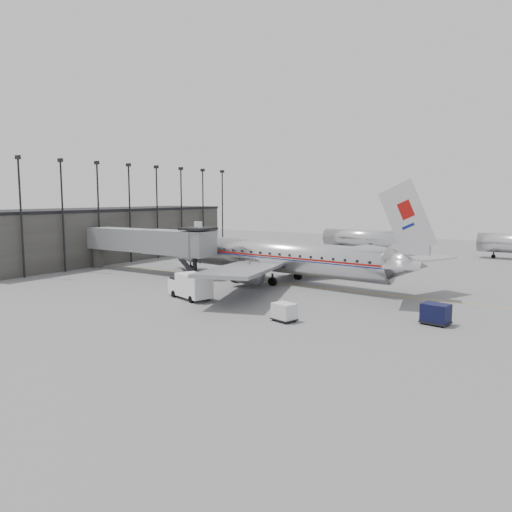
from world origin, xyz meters
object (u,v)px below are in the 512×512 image
(airliner, at_px, (277,257))
(baggage_cart_white, at_px, (284,312))
(ramp_worker, at_px, (187,288))
(service_van, at_px, (190,285))
(baggage_cart_navy, at_px, (436,313))

(airliner, bearing_deg, baggage_cart_white, -52.12)
(airliner, distance_m, ramp_worker, 13.45)
(baggage_cart_white, relative_size, ramp_worker, 1.19)
(service_van, height_order, baggage_cart_navy, service_van)
(airliner, distance_m, service_van, 13.79)
(airliner, height_order, service_van, airliner)
(service_van, bearing_deg, airliner, 99.89)
(service_van, bearing_deg, baggage_cart_navy, 26.00)
(airliner, relative_size, baggage_cart_white, 16.93)
(service_van, xyz_separation_m, baggage_cart_navy, (23.19, 2.81, -0.45))
(ramp_worker, bearing_deg, service_van, -59.19)
(baggage_cart_navy, xyz_separation_m, baggage_cart_white, (-10.74, -5.64, -0.10))
(airliner, bearing_deg, baggage_cart_navy, -21.24)
(baggage_cart_navy, xyz_separation_m, ramp_worker, (-24.12, -2.22, 0.04))
(baggage_cart_white, bearing_deg, baggage_cart_navy, 44.05)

